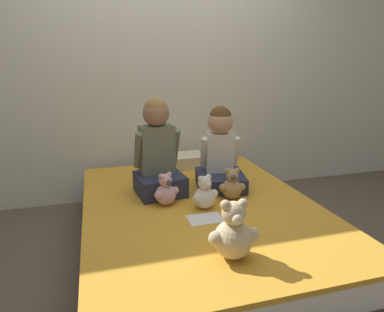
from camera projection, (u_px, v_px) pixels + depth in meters
The scene contains 11 objects.
ground_plane at pixel (200, 249), 2.42m from camera, with size 14.00×14.00×0.00m, color brown.
wall_behind_bed at pixel (164, 65), 3.14m from camera, with size 8.00×0.06×2.50m.
bed at pixel (200, 227), 2.37m from camera, with size 1.55×2.04×0.35m.
child_on_left at pixel (158, 153), 2.44m from camera, with size 0.36×0.36×0.70m.
child_on_right at pixel (220, 154), 2.58m from camera, with size 0.41×0.44×0.61m.
teddy_bear_held_by_left_child at pixel (166, 191), 2.28m from camera, with size 0.18×0.14×0.22m.
teddy_bear_held_by_right_child at pixel (232, 186), 2.38m from camera, with size 0.19×0.14×0.22m.
teddy_bear_between_children at pixel (205, 194), 2.23m from camera, with size 0.18×0.14×0.23m.
teddy_bear_at_foot_of_bed at pixel (233, 234), 1.65m from camera, with size 0.25×0.19×0.31m.
pillow_at_headboard at pixel (172, 161), 3.10m from camera, with size 0.57×0.27×0.11m.
sign_card at pixel (205, 219), 2.09m from camera, with size 0.21×0.15×0.00m.
Camera 1 is at (-0.65, -2.05, 1.29)m, focal length 32.00 mm.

